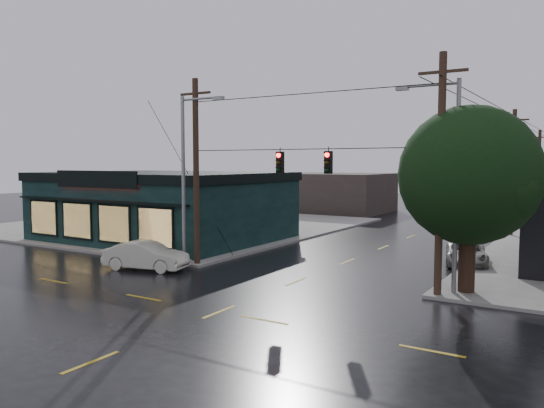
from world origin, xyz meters
The scene contains 14 objects.
ground_plane centered at (0.00, 0.00, 0.00)m, with size 160.00×160.00×0.00m, color black.
sidewalk_nw centered at (-20.00, 20.00, 0.07)m, with size 28.00×28.00×0.15m, color slate.
pizza_shop centered at (-15.00, 12.94, 2.56)m, with size 16.30×12.34×4.90m.
corner_tree centered at (7.42, 7.63, 5.11)m, with size 5.90×5.90×7.94m.
utility_pole_nw centered at (-6.50, 6.50, 0.00)m, with size 2.00×0.32×10.15m, color black, non-canonical shape.
utility_pole_ne centered at (6.50, 6.50, 0.00)m, with size 2.00×0.32×10.15m, color black, non-canonical shape.
utility_pole_far_a centered at (6.50, 28.00, 0.00)m, with size 2.00×0.32×9.65m, color black, non-canonical shape.
utility_pole_far_b centered at (6.50, 48.00, 0.00)m, with size 2.00×0.32×9.15m, color black, non-canonical shape.
span_signal_assembly centered at (0.10, 6.50, 5.70)m, with size 13.00×0.48×1.23m.
streetlight_nw centered at (-6.80, 5.80, 0.00)m, with size 5.40×0.30×9.15m, color gray, non-canonical shape.
streetlight_ne centered at (7.00, 7.20, 0.00)m, with size 5.40×0.30×9.15m, color gray, non-canonical shape.
bg_building_west centered at (-14.00, 40.00, 2.20)m, with size 12.00×10.00×4.40m, color #352B27.
sedan_cream centered at (-8.13, 4.29, 0.75)m, with size 1.59×4.55×1.50m, color beige.
suv_silver centered at (6.00, 14.59, 0.63)m, with size 2.10×4.56×1.27m, color gray.
Camera 1 is at (12.08, -15.76, 5.68)m, focal length 35.00 mm.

